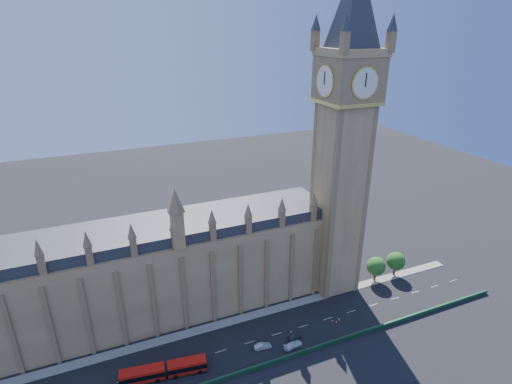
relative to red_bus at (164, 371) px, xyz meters
name	(u,v)px	position (x,y,z in m)	size (l,w,h in m)	color
ground	(235,347)	(18.84, 2.51, -1.80)	(400.00, 400.00, 0.00)	black
palace_westminster	(120,278)	(-6.16, 24.51, 12.07)	(120.00, 20.00, 28.00)	#987349
elizabeth_tower	(345,116)	(56.84, 16.50, 52.76)	(20.59, 20.59, 105.00)	#987349
bridge_parapet	(248,370)	(18.84, -6.49, -1.20)	(160.00, 0.60, 1.20)	#1E4C2D
kerb_north	(224,323)	(18.84, 12.01, -1.72)	(160.00, 3.00, 0.16)	gray
tree_east_near	(376,266)	(71.06, 12.59, 3.85)	(6.00, 6.00, 8.50)	#382619
tree_east_far	(396,260)	(79.06, 12.59, 3.85)	(6.00, 6.00, 8.50)	#382619
red_bus	(164,371)	(0.00, 0.00, 0.00)	(20.26, 5.60, 3.41)	red
car_grey	(295,336)	(34.42, -0.80, -1.14)	(1.55, 3.85, 1.31)	#43474B
car_silver	(263,346)	(25.18, -0.75, -1.08)	(1.52, 4.37, 1.44)	#B6BABF
car_white	(293,345)	(32.60, -3.47, -1.04)	(2.12, 5.21, 1.51)	white
cone_a	(336,322)	(48.02, 0.03, -1.48)	(0.41, 0.41, 0.64)	black
cone_b	(339,319)	(49.37, 0.68, -1.41)	(0.63, 0.63, 0.78)	black
cone_c	(333,321)	(47.35, 0.84, -1.47)	(0.55, 0.55, 0.65)	black
cone_d	(291,332)	(34.58, 1.49, -1.46)	(0.50, 0.50, 0.69)	black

